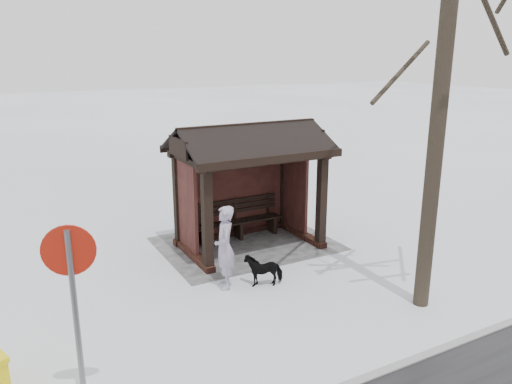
{
  "coord_description": "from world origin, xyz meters",
  "views": [
    {
      "loc": [
        5.43,
        10.31,
        4.62
      ],
      "look_at": [
        0.25,
        0.8,
        1.64
      ],
      "focal_mm": 35.0,
      "sensor_mm": 36.0,
      "label": 1
    }
  ],
  "objects_px": {
    "bus_shelter": "(246,160)",
    "dog": "(263,269)",
    "pedestrian": "(225,247)",
    "road_sign": "(72,282)"
  },
  "relations": [
    {
      "from": "pedestrian",
      "to": "bus_shelter",
      "type": "bearing_deg",
      "value": 161.1
    },
    {
      "from": "bus_shelter",
      "to": "pedestrian",
      "type": "height_order",
      "value": "bus_shelter"
    },
    {
      "from": "bus_shelter",
      "to": "dog",
      "type": "distance_m",
      "value": 2.92
    },
    {
      "from": "road_sign",
      "to": "dog",
      "type": "bearing_deg",
      "value": -135.75
    },
    {
      "from": "dog",
      "to": "pedestrian",
      "type": "bearing_deg",
      "value": -91.31
    },
    {
      "from": "bus_shelter",
      "to": "dog",
      "type": "relative_size",
      "value": 4.65
    },
    {
      "from": "bus_shelter",
      "to": "pedestrian",
      "type": "bearing_deg",
      "value": 51.95
    },
    {
      "from": "pedestrian",
      "to": "road_sign",
      "type": "height_order",
      "value": "road_sign"
    },
    {
      "from": "bus_shelter",
      "to": "road_sign",
      "type": "relative_size",
      "value": 1.38
    },
    {
      "from": "bus_shelter",
      "to": "road_sign",
      "type": "bearing_deg",
      "value": 42.35
    }
  ]
}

